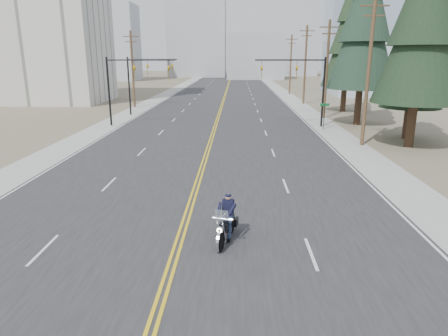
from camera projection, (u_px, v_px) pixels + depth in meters
name	position (u px, v px, depth m)	size (l,w,h in m)	color
ground_plane	(154.00, 321.00, 10.98)	(400.00, 400.00, 0.00)	#776D56
road	(226.00, 94.00, 78.36)	(20.00, 200.00, 0.01)	#303033
sidewalk_left	(167.00, 94.00, 78.71)	(3.00, 200.00, 0.01)	#A5A5A0
sidewalk_right	(284.00, 94.00, 78.01)	(3.00, 200.00, 0.01)	#A5A5A0
traffic_mast_left	(127.00, 78.00, 40.73)	(7.10, 0.26, 7.00)	black
traffic_mast_right	(304.00, 78.00, 40.18)	(7.10, 0.26, 7.00)	black
traffic_mast_far	(142.00, 75.00, 48.46)	(6.10, 0.26, 7.00)	black
street_sign	(324.00, 112.00, 39.04)	(0.90, 0.06, 2.62)	black
utility_pole_b	(369.00, 70.00, 31.13)	(2.20, 0.30, 11.50)	brown
utility_pole_c	(327.00, 68.00, 45.64)	(2.20, 0.30, 11.00)	brown
utility_pole_d	(305.00, 64.00, 60.01)	(2.20, 0.30, 11.50)	brown
utility_pole_e	(291.00, 64.00, 76.44)	(2.20, 0.30, 11.00)	brown
utility_pole_left	(132.00, 68.00, 56.09)	(2.20, 0.30, 10.50)	brown
apartment_block	(39.00, 2.00, 60.74)	(18.00, 14.00, 30.00)	silver
glass_building	(396.00, 40.00, 74.70)	(24.00, 16.00, 20.00)	#9EB5CC
haze_bldg_a	(113.00, 43.00, 119.79)	(14.00, 12.00, 22.00)	#B7BCC6
haze_bldg_b	(255.00, 57.00, 129.18)	(18.00, 14.00, 14.00)	#ADB2B7
haze_bldg_c	(370.00, 49.00, 113.23)	(16.00, 12.00, 18.00)	#B7BCC6
haze_bldg_d	(198.00, 39.00, 142.62)	(20.00, 15.00, 26.00)	#ADB2B7
haze_bldg_e	(296.00, 59.00, 153.00)	(14.00, 14.00, 12.00)	#B7BCC6
haze_bldg_f	(84.00, 54.00, 135.50)	(12.00, 12.00, 16.00)	#ADB2B7
motorcyclist	(226.00, 219.00, 15.47)	(1.03, 2.39, 1.87)	black
conifer_near	(425.00, 13.00, 29.50)	(6.65, 6.65, 17.60)	#382619
conifer_mid	(417.00, 46.00, 33.36)	(5.15, 5.15, 13.72)	#382619
conifer_tall	(366.00, 16.00, 39.78)	(6.85, 6.85, 19.02)	#382619
conifer_far	(348.00, 37.00, 50.43)	(6.16, 6.16, 16.51)	#382619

